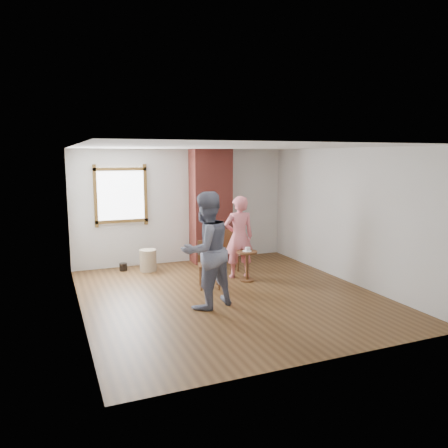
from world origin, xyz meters
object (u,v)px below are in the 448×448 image
(dining_chair_right, at_px, (229,247))
(person_pink, at_px, (239,237))
(side_table, at_px, (247,261))
(man, at_px, (206,250))
(stoneware_crock, at_px, (148,260))
(dining_chair_left, at_px, (209,262))

(dining_chair_right, xyz_separation_m, person_pink, (-0.07, -0.69, 0.35))
(side_table, distance_m, person_pink, 0.53)
(person_pink, bearing_deg, man, 56.29)
(stoneware_crock, bearing_deg, person_pink, -36.81)
(stoneware_crock, height_order, dining_chair_left, dining_chair_left)
(side_table, bearing_deg, dining_chair_left, -174.53)
(stoneware_crock, xyz_separation_m, side_table, (1.63, -1.51, 0.17))
(stoneware_crock, relative_size, dining_chair_left, 0.53)
(dining_chair_right, relative_size, man, 0.45)
(side_table, xyz_separation_m, person_pink, (-0.04, 0.31, 0.43))
(stoneware_crock, distance_m, dining_chair_left, 1.80)
(side_table, height_order, person_pink, person_pink)
(side_table, relative_size, person_pink, 0.36)
(dining_chair_right, distance_m, man, 2.50)
(stoneware_crock, xyz_separation_m, man, (0.38, -2.61, 0.71))
(stoneware_crock, height_order, person_pink, person_pink)
(dining_chair_right, bearing_deg, person_pink, -81.48)
(stoneware_crock, bearing_deg, man, -81.76)
(man, distance_m, person_pink, 1.87)
(person_pink, bearing_deg, side_table, 103.82)
(side_table, distance_m, man, 1.76)
(dining_chair_left, bearing_deg, dining_chair_right, 67.01)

